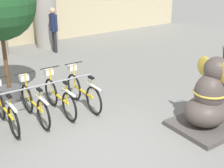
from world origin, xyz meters
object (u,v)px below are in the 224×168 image
Objects in this scene: elephant_statue at (209,101)px; person_pedestrian at (54,26)px; bicycle_2 at (6,110)px; bicycle_4 at (59,96)px; bicycle_5 at (83,91)px; bicycle_3 at (34,103)px.

person_pedestrian is at bearing 91.71° from elephant_statue.
bicycle_2 and bicycle_4 have the same top height.
elephant_statue reaches higher than bicycle_4.
person_pedestrian is (1.45, 4.84, 0.63)m from bicycle_5.
bicycle_4 is at bearing 178.31° from bicycle_5.
bicycle_5 is 0.98× the size of person_pedestrian.
bicycle_3 is at bearing -179.28° from bicycle_5.
bicycle_5 is at bearing -1.69° from bicycle_4.
bicycle_3 is 3.81m from elephant_statue.
bicycle_2 is 1.88m from bicycle_5.
bicycle_2 is at bearing 179.62° from bicycle_5.
bicycle_2 is at bearing -124.63° from person_pedestrian.
bicycle_2 is at bearing -179.73° from bicycle_4.
elephant_statue is (3.55, -2.46, 0.23)m from bicycle_2.
bicycle_2 is 0.63m from bicycle_3.
bicycle_2 is 1.00× the size of bicycle_4.
bicycle_3 is 1.26m from bicycle_5.
bicycle_5 is (1.25, 0.02, 0.00)m from bicycle_3.
person_pedestrian reaches higher than bicycle_5.
elephant_statue reaches higher than bicycle_5.
bicycle_4 is 0.98× the size of person_pedestrian.
person_pedestrian is (2.08, 4.82, 0.63)m from bicycle_4.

